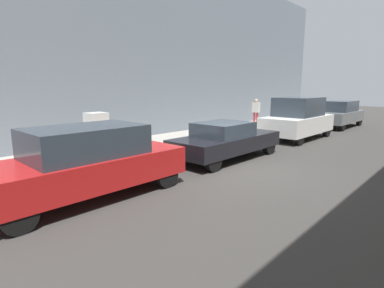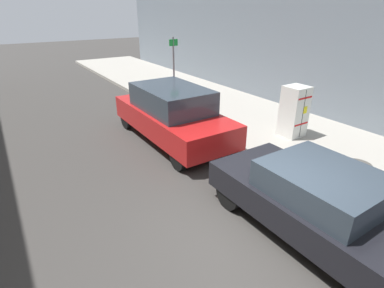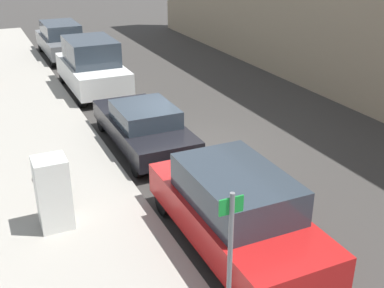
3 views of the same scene
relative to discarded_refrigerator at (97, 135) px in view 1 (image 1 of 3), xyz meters
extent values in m
plane|color=#383533|center=(4.33, 2.76, -0.96)|extent=(80.00, 80.00, 0.00)
cube|color=#9E998E|center=(-0.15, 2.76, -0.88)|extent=(4.51, 44.00, 0.16)
cube|color=slate|center=(-3.31, 2.76, 3.83)|extent=(1.81, 39.60, 9.58)
cube|color=silver|center=(0.00, 0.00, 0.00)|extent=(0.68, 0.66, 1.60)
cube|color=black|center=(0.00, 0.33, 0.00)|extent=(0.01, 0.01, 1.52)
cube|color=yellow|center=(-0.08, 0.34, 0.13)|extent=(0.16, 0.01, 0.22)
cube|color=red|center=(0.00, 0.34, 0.51)|extent=(0.61, 0.01, 0.05)
cube|color=red|center=(0.00, 0.34, -0.32)|extent=(0.61, 0.01, 0.05)
cylinder|color=#47443F|center=(0.13, 2.34, -0.79)|extent=(0.70, 0.70, 0.02)
cylinder|color=#B73338|center=(-0.79, 11.85, -0.37)|extent=(0.14, 0.14, 0.86)
cylinder|color=#B73338|center=(-0.56, 11.85, -0.37)|extent=(0.14, 0.14, 0.86)
cube|color=beige|center=(-0.67, 11.85, 0.39)|extent=(0.50, 0.22, 0.65)
sphere|color=tan|center=(-0.67, 11.85, 0.83)|extent=(0.23, 0.23, 0.23)
cube|color=red|center=(3.21, -2.08, -0.27)|extent=(1.93, 4.76, 0.70)
cube|color=#2D3842|center=(3.21, -2.08, 0.43)|extent=(1.69, 2.62, 0.70)
cylinder|color=black|center=(2.38, -0.28, -0.62)|extent=(0.22, 0.67, 0.67)
cylinder|color=black|center=(4.04, -0.28, -0.62)|extent=(0.22, 0.67, 0.67)
cylinder|color=black|center=(4.04, -3.87, -0.62)|extent=(0.22, 0.67, 0.67)
cube|color=black|center=(3.21, 3.49, -0.35)|extent=(1.84, 4.69, 0.55)
cube|color=#2D3842|center=(3.21, 3.26, 0.18)|extent=(1.62, 1.97, 0.50)
cylinder|color=black|center=(2.42, 5.25, -0.62)|extent=(0.22, 0.66, 0.66)
cylinder|color=black|center=(4.00, 5.25, -0.62)|extent=(0.22, 0.66, 0.66)
cylinder|color=black|center=(2.42, 1.73, -0.62)|extent=(0.22, 0.66, 0.66)
cylinder|color=black|center=(4.00, 1.73, -0.62)|extent=(0.22, 0.66, 0.66)
cube|color=silver|center=(3.21, 9.59, -0.20)|extent=(2.03, 4.66, 0.85)
cube|color=#2D3842|center=(3.21, 9.59, 0.70)|extent=(1.79, 2.56, 0.95)
cylinder|color=black|center=(2.32, 11.33, -0.62)|extent=(0.22, 0.67, 0.67)
cylinder|color=black|center=(4.10, 11.33, -0.62)|extent=(0.22, 0.67, 0.67)
cylinder|color=black|center=(2.32, 7.84, -0.62)|extent=(0.22, 0.67, 0.67)
cylinder|color=black|center=(4.10, 7.84, -0.62)|extent=(0.22, 0.67, 0.67)
cube|color=slate|center=(3.21, 15.99, -0.24)|extent=(1.89, 4.88, 0.70)
cube|color=#2D3842|center=(3.21, 15.99, 0.46)|extent=(1.67, 2.69, 0.70)
cylinder|color=black|center=(2.39, 17.82, -0.59)|extent=(0.22, 0.73, 0.73)
cylinder|color=black|center=(4.03, 17.82, -0.59)|extent=(0.22, 0.73, 0.73)
cylinder|color=black|center=(2.39, 14.16, -0.59)|extent=(0.22, 0.73, 0.73)
cylinder|color=black|center=(4.03, 14.16, -0.59)|extent=(0.22, 0.73, 0.73)
camera|label=1|loc=(9.81, -5.41, 1.68)|focal=28.00mm
camera|label=2|loc=(7.57, 5.74, 2.96)|focal=28.00mm
camera|label=3|loc=(-1.03, -9.23, 5.03)|focal=45.00mm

